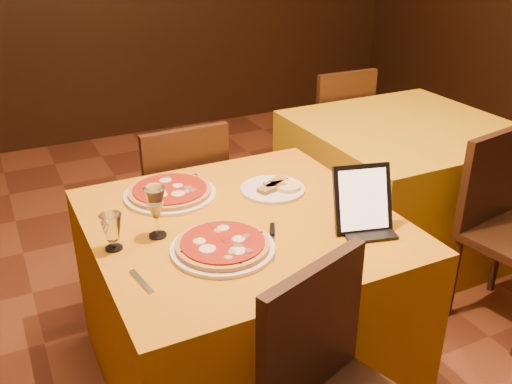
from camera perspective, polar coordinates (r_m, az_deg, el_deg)
name	(u,v)px	position (r m, az deg, el deg)	size (l,w,h in m)	color
main_table	(243,301)	(2.34, -1.34, -10.84)	(1.10, 1.10, 0.75)	#C57F0C
side_table	(402,187)	(3.38, 14.36, 0.51)	(1.10, 1.10, 0.75)	#C2920C
chair_main_far	(176,203)	(2.94, -8.04, -1.07)	(0.41, 0.41, 0.91)	black
chair_side_far	(328,132)	(3.93, 7.19, 5.95)	(0.37, 0.37, 0.91)	black
pizza_near	(223,246)	(1.94, -3.35, -5.45)	(0.36, 0.36, 0.03)	white
pizza_far	(170,193)	(2.33, -8.60, -0.06)	(0.37, 0.37, 0.03)	white
cutlet_dish	(273,188)	(2.35, 1.67, 0.40)	(0.27, 0.27, 0.03)	white
wine_glass	(156,212)	(2.01, -9.98, -2.01)	(0.07, 0.07, 0.19)	#CABF72
water_glass	(112,232)	(1.98, -14.20, -3.91)	(0.07, 0.07, 0.13)	silver
tablet	(363,198)	(2.05, 10.61, -0.64)	(0.21, 0.02, 0.24)	black
knife	(272,243)	(1.97, 1.63, -5.15)	(0.23, 0.02, 0.01)	#B5B4BB
fork_near	(142,282)	(1.81, -11.37, -8.77)	(0.15, 0.02, 0.01)	#AAABB1
fork_far	(202,182)	(2.43, -5.44, 1.00)	(0.18, 0.02, 0.01)	silver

